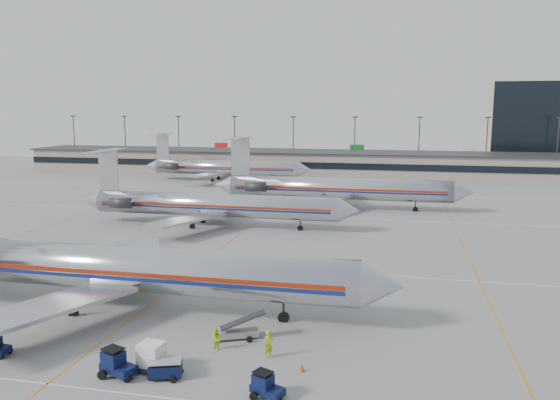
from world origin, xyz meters
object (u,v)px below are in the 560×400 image
(jet_second_row, at_px, (209,205))
(uld_container, at_px, (151,357))
(tug_center, at_px, (116,364))
(belt_loader, at_px, (237,331))
(jet_foreground, at_px, (109,267))

(jet_second_row, distance_m, uld_container, 45.89)
(tug_center, height_order, belt_loader, belt_loader)
(jet_second_row, distance_m, belt_loader, 41.32)
(jet_second_row, bearing_deg, jet_foreground, -85.16)
(jet_foreground, xyz_separation_m, uld_container, (8.78, -10.21, -2.75))
(jet_second_row, bearing_deg, belt_loader, -67.54)
(jet_foreground, relative_size, uld_container, 24.13)
(tug_center, bearing_deg, jet_second_row, 122.69)
(uld_container, distance_m, belt_loader, 7.45)
(jet_foreground, xyz_separation_m, tug_center, (6.88, -11.50, -2.83))
(jet_second_row, bearing_deg, uld_container, -75.25)
(tug_center, xyz_separation_m, uld_container, (1.90, 1.29, 0.08))
(jet_second_row, distance_m, tug_center, 46.70)
(jet_foreground, relative_size, jet_second_row, 1.13)
(jet_second_row, xyz_separation_m, uld_container, (11.67, -44.32, -2.31))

